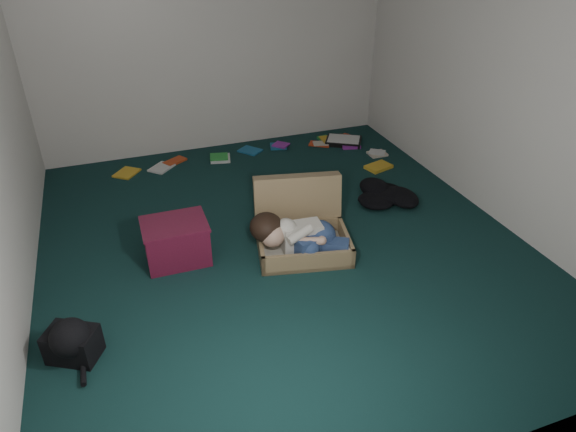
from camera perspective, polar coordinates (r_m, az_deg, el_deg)
floor at (r=4.48m, az=-0.66°, el=-2.90°), size 4.50×4.50×0.00m
wall_back at (r=6.00m, az=-8.30°, el=19.28°), size 4.50×0.00×4.50m
wall_front at (r=2.12m, az=19.80°, el=-5.69°), size 4.50×0.00×4.50m
wall_right at (r=4.90m, az=22.67°, el=14.63°), size 0.00×4.50×4.50m
suitcase at (r=4.37m, az=1.43°, el=-1.24°), size 0.89×0.88×0.55m
person at (r=4.18m, az=1.15°, el=-2.16°), size 0.78×0.51×0.34m
maroon_bin at (r=4.26m, az=-12.31°, el=-2.77°), size 0.52×0.41×0.35m
backpack at (r=3.65m, az=-22.83°, el=-12.88°), size 0.49×0.46×0.23m
clothing_pile at (r=5.19m, az=10.94°, el=2.63°), size 0.52×0.45×0.15m
paper_tray at (r=6.42m, az=6.20°, el=8.30°), size 0.53×0.49×0.06m
book_scatter at (r=6.08m, az=-1.08°, el=6.96°), size 3.03×1.21×0.02m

